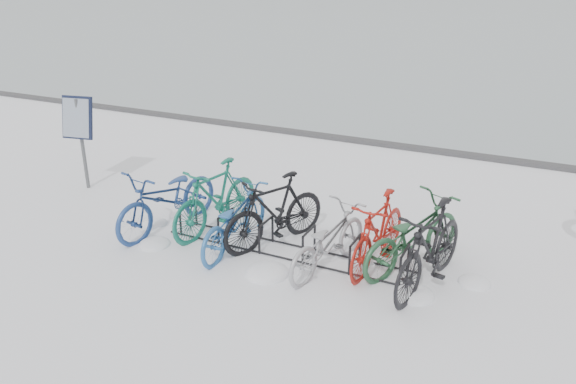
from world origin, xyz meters
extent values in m
plane|color=white|center=(0.00, 0.00, 0.00)|extent=(900.00, 900.00, 0.00)
cube|color=#3F3F42|center=(0.00, 5.90, 0.05)|extent=(400.00, 0.25, 0.10)
cylinder|color=black|center=(-1.80, -0.22, 0.22)|extent=(0.04, 0.04, 0.44)
cylinder|color=black|center=(-1.80, 0.22, 0.22)|extent=(0.04, 0.04, 0.44)
cylinder|color=black|center=(-1.80, 0.00, 0.44)|extent=(0.04, 0.44, 0.04)
cylinder|color=black|center=(-1.08, -0.22, 0.22)|extent=(0.04, 0.04, 0.44)
cylinder|color=black|center=(-1.08, 0.22, 0.22)|extent=(0.04, 0.04, 0.44)
cylinder|color=black|center=(-1.08, 0.00, 0.44)|extent=(0.04, 0.44, 0.04)
cylinder|color=black|center=(-0.36, -0.22, 0.22)|extent=(0.04, 0.04, 0.44)
cylinder|color=black|center=(-0.36, 0.22, 0.22)|extent=(0.04, 0.04, 0.44)
cylinder|color=black|center=(-0.36, 0.00, 0.44)|extent=(0.04, 0.44, 0.04)
cylinder|color=black|center=(0.36, -0.22, 0.22)|extent=(0.04, 0.04, 0.44)
cylinder|color=black|center=(0.36, 0.22, 0.22)|extent=(0.04, 0.04, 0.44)
cylinder|color=black|center=(0.36, 0.00, 0.44)|extent=(0.04, 0.44, 0.04)
cylinder|color=black|center=(1.08, -0.22, 0.22)|extent=(0.04, 0.04, 0.44)
cylinder|color=black|center=(1.08, 0.22, 0.22)|extent=(0.04, 0.04, 0.44)
cylinder|color=black|center=(1.08, 0.00, 0.44)|extent=(0.04, 0.44, 0.04)
cylinder|color=black|center=(1.80, -0.22, 0.22)|extent=(0.04, 0.04, 0.44)
cylinder|color=black|center=(1.80, 0.22, 0.22)|extent=(0.04, 0.04, 0.44)
cylinder|color=black|center=(1.80, 0.00, 0.44)|extent=(0.04, 0.44, 0.04)
cylinder|color=black|center=(0.00, -0.22, 0.02)|extent=(4.00, 0.03, 0.03)
cylinder|color=black|center=(0.00, 0.22, 0.02)|extent=(4.00, 0.03, 0.03)
cylinder|color=#595B5E|center=(-4.70, 0.72, 0.88)|extent=(0.07, 0.07, 1.76)
cube|color=black|center=(-4.70, 0.69, 1.42)|extent=(0.64, 0.34, 0.80)
cube|color=#8C99AD|center=(-4.70, 0.65, 1.42)|extent=(0.57, 0.26, 0.71)
imported|color=navy|center=(-2.13, -0.06, 0.56)|extent=(1.10, 2.24, 1.12)
imported|color=#176D58|center=(-1.40, 0.24, 0.59)|extent=(0.89, 2.04, 1.18)
imported|color=#2A62A4|center=(-0.81, -0.19, 0.49)|extent=(0.68, 1.89, 0.99)
imported|color=black|center=(-0.31, 0.21, 0.58)|extent=(1.32, 1.96, 1.15)
imported|color=#9FA0A7|center=(0.72, -0.17, 0.47)|extent=(1.00, 1.90, 0.95)
imported|color=#AD1A12|center=(1.33, 0.25, 0.55)|extent=(0.70, 1.87, 1.10)
imported|color=#285737|center=(1.79, 0.42, 0.53)|extent=(1.50, 2.13, 1.06)
imported|color=black|center=(2.13, -0.02, 0.60)|extent=(0.96, 2.08, 1.21)
ellipsoid|color=white|center=(-0.86, 0.32, 0.00)|extent=(0.50, 0.50, 0.18)
ellipsoid|color=white|center=(2.05, -0.35, 0.00)|extent=(0.54, 0.54, 0.19)
ellipsoid|color=white|center=(1.12, 0.33, 0.00)|extent=(0.48, 0.48, 0.17)
ellipsoid|color=white|center=(2.72, 0.31, 0.00)|extent=(0.45, 0.45, 0.16)
ellipsoid|color=white|center=(0.02, -0.69, 0.00)|extent=(0.64, 0.64, 0.22)
ellipsoid|color=white|center=(-1.98, -0.67, 0.00)|extent=(0.50, 0.50, 0.17)
ellipsoid|color=white|center=(0.47, 0.44, 0.00)|extent=(0.40, 0.40, 0.14)
ellipsoid|color=white|center=(-2.45, -0.04, 0.00)|extent=(0.38, 0.38, 0.13)
camera|label=1|loc=(3.31, -6.83, 4.07)|focal=35.00mm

